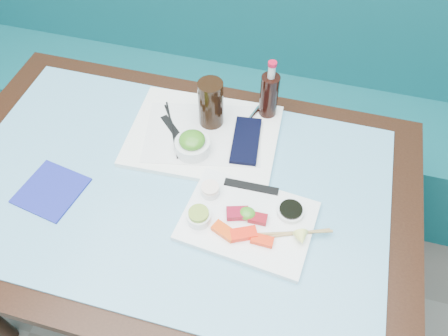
% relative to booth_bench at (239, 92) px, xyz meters
% --- Properties ---
extents(booth_bench, '(3.00, 0.56, 1.17)m').
position_rel_booth_bench_xyz_m(booth_bench, '(0.00, 0.00, 0.00)').
color(booth_bench, '#0E535A').
rests_on(booth_bench, ground).
extents(dining_table, '(1.40, 0.90, 0.75)m').
position_rel_booth_bench_xyz_m(dining_table, '(0.00, -0.84, 0.29)').
color(dining_table, black).
rests_on(dining_table, ground).
extents(glass_top, '(1.22, 0.76, 0.01)m').
position_rel_booth_bench_xyz_m(glass_top, '(0.00, -0.84, 0.38)').
color(glass_top, '#63A6C6').
rests_on(glass_top, dining_table).
extents(sashimi_plate, '(0.36, 0.28, 0.02)m').
position_rel_booth_bench_xyz_m(sashimi_plate, '(0.24, -0.90, 0.39)').
color(sashimi_plate, white).
rests_on(sashimi_plate, glass_top).
extents(salmon_left, '(0.07, 0.05, 0.02)m').
position_rel_booth_bench_xyz_m(salmon_left, '(0.19, -0.96, 0.41)').
color(salmon_left, '#F54509').
rests_on(salmon_left, sashimi_plate).
extents(salmon_mid, '(0.08, 0.06, 0.02)m').
position_rel_booth_bench_xyz_m(salmon_mid, '(0.24, -0.95, 0.41)').
color(salmon_mid, '#FF210A').
rests_on(salmon_mid, sashimi_plate).
extents(salmon_right, '(0.06, 0.03, 0.01)m').
position_rel_booth_bench_xyz_m(salmon_right, '(0.29, -0.96, 0.41)').
color(salmon_right, '#FA2C0A').
rests_on(salmon_right, sashimi_plate).
extents(tuna_left, '(0.07, 0.05, 0.02)m').
position_rel_booth_bench_xyz_m(tuna_left, '(0.21, -0.90, 0.41)').
color(tuna_left, maroon).
rests_on(tuna_left, sashimi_plate).
extents(tuna_right, '(0.05, 0.03, 0.02)m').
position_rel_booth_bench_xyz_m(tuna_right, '(0.26, -0.90, 0.41)').
color(tuna_right, maroon).
rests_on(tuna_right, sashimi_plate).
extents(seaweed_garnish, '(0.06, 0.05, 0.02)m').
position_rel_booth_bench_xyz_m(seaweed_garnish, '(0.23, -0.89, 0.41)').
color(seaweed_garnish, '#3E8C20').
rests_on(seaweed_garnish, sashimi_plate).
extents(ramekin_wasabi, '(0.08, 0.08, 0.03)m').
position_rel_booth_bench_xyz_m(ramekin_wasabi, '(0.11, -0.94, 0.41)').
color(ramekin_wasabi, white).
rests_on(ramekin_wasabi, sashimi_plate).
extents(wasabi_fill, '(0.06, 0.06, 0.01)m').
position_rel_booth_bench_xyz_m(wasabi_fill, '(0.11, -0.94, 0.43)').
color(wasabi_fill, olive).
rests_on(wasabi_fill, ramekin_wasabi).
extents(ramekin_ginger, '(0.06, 0.06, 0.02)m').
position_rel_booth_bench_xyz_m(ramekin_ginger, '(0.12, -0.85, 0.41)').
color(ramekin_ginger, white).
rests_on(ramekin_ginger, sashimi_plate).
extents(ginger_fill, '(0.05, 0.05, 0.01)m').
position_rel_booth_bench_xyz_m(ginger_fill, '(0.12, -0.85, 0.43)').
color(ginger_fill, '#FFE1D1').
rests_on(ginger_fill, ramekin_ginger).
extents(soy_dish, '(0.08, 0.08, 0.01)m').
position_rel_booth_bench_xyz_m(soy_dish, '(0.34, -0.85, 0.41)').
color(soy_dish, white).
rests_on(soy_dish, sashimi_plate).
extents(soy_fill, '(0.07, 0.07, 0.01)m').
position_rel_booth_bench_xyz_m(soy_fill, '(0.34, -0.85, 0.42)').
color(soy_fill, black).
rests_on(soy_fill, soy_dish).
extents(lemon_wedge, '(0.05, 0.04, 0.04)m').
position_rel_booth_bench_xyz_m(lemon_wedge, '(0.38, -0.93, 0.42)').
color(lemon_wedge, '#F8FF78').
rests_on(lemon_wedge, sashimi_plate).
extents(chopstick_sleeve, '(0.15, 0.03, 0.00)m').
position_rel_booth_bench_xyz_m(chopstick_sleeve, '(0.22, -0.80, 0.40)').
color(chopstick_sleeve, black).
rests_on(chopstick_sleeve, sashimi_plate).
extents(wooden_chopstick_a, '(0.22, 0.08, 0.01)m').
position_rel_booth_bench_xyz_m(wooden_chopstick_a, '(0.35, -0.92, 0.40)').
color(wooden_chopstick_a, '#A4864D').
rests_on(wooden_chopstick_a, sashimi_plate).
extents(wooden_chopstick_b, '(0.19, 0.09, 0.01)m').
position_rel_booth_bench_xyz_m(wooden_chopstick_b, '(0.36, -0.92, 0.40)').
color(wooden_chopstick_b, '#A47E4D').
rests_on(wooden_chopstick_b, sashimi_plate).
extents(serving_tray, '(0.47, 0.36, 0.02)m').
position_rel_booth_bench_xyz_m(serving_tray, '(0.04, -0.64, 0.39)').
color(serving_tray, white).
rests_on(serving_tray, glass_top).
extents(paper_placemat, '(0.40, 0.32, 0.00)m').
position_rel_booth_bench_xyz_m(paper_placemat, '(0.04, -0.64, 0.40)').
color(paper_placemat, white).
rests_on(paper_placemat, serving_tray).
extents(seaweed_bowl, '(0.14, 0.14, 0.04)m').
position_rel_booth_bench_xyz_m(seaweed_bowl, '(0.03, -0.71, 0.42)').
color(seaweed_bowl, silver).
rests_on(seaweed_bowl, serving_tray).
extents(seaweed_salad, '(0.10, 0.10, 0.04)m').
position_rel_booth_bench_xyz_m(seaweed_salad, '(0.03, -0.71, 0.45)').
color(seaweed_salad, '#3A7D1D').
rests_on(seaweed_salad, seaweed_bowl).
extents(cola_glass, '(0.08, 0.08, 0.16)m').
position_rel_booth_bench_xyz_m(cola_glass, '(0.05, -0.58, 0.48)').
color(cola_glass, black).
rests_on(cola_glass, serving_tray).
extents(navy_pouch, '(0.10, 0.19, 0.01)m').
position_rel_booth_bench_xyz_m(navy_pouch, '(0.17, -0.64, 0.41)').
color(navy_pouch, black).
rests_on(navy_pouch, serving_tray).
extents(fork, '(0.04, 0.10, 0.01)m').
position_rel_booth_bench_xyz_m(fork, '(0.16, -0.53, 0.41)').
color(fork, silver).
rests_on(fork, serving_tray).
extents(black_chopstick_a, '(0.12, 0.22, 0.01)m').
position_rel_booth_bench_xyz_m(black_chopstick_a, '(-0.06, -0.65, 0.40)').
color(black_chopstick_a, black).
rests_on(black_chopstick_a, serving_tray).
extents(black_chopstick_b, '(0.13, 0.19, 0.01)m').
position_rel_booth_bench_xyz_m(black_chopstick_b, '(-0.06, -0.65, 0.40)').
color(black_chopstick_b, black).
rests_on(black_chopstick_b, serving_tray).
extents(tray_sleeve, '(0.11, 0.11, 0.00)m').
position_rel_booth_bench_xyz_m(tray_sleeve, '(-0.06, -0.65, 0.40)').
color(tray_sleeve, black).
rests_on(tray_sleeve, serving_tray).
extents(cola_bottle_body, '(0.08, 0.08, 0.16)m').
position_rel_booth_bench_xyz_m(cola_bottle_body, '(0.21, -0.50, 0.46)').
color(cola_bottle_body, black).
rests_on(cola_bottle_body, glass_top).
extents(cola_bottle_neck, '(0.02, 0.02, 0.04)m').
position_rel_booth_bench_xyz_m(cola_bottle_neck, '(0.21, -0.50, 0.57)').
color(cola_bottle_neck, silver).
rests_on(cola_bottle_neck, cola_bottle_body).
extents(cola_bottle_cap, '(0.03, 0.03, 0.01)m').
position_rel_booth_bench_xyz_m(cola_bottle_cap, '(0.21, -0.50, 0.60)').
color(cola_bottle_cap, '#B90B29').
rests_on(cola_bottle_cap, cola_bottle_neck).
extents(blue_napkin, '(0.19, 0.19, 0.01)m').
position_rel_booth_bench_xyz_m(blue_napkin, '(-0.32, -0.95, 0.39)').
color(blue_napkin, navy).
rests_on(blue_napkin, glass_top).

